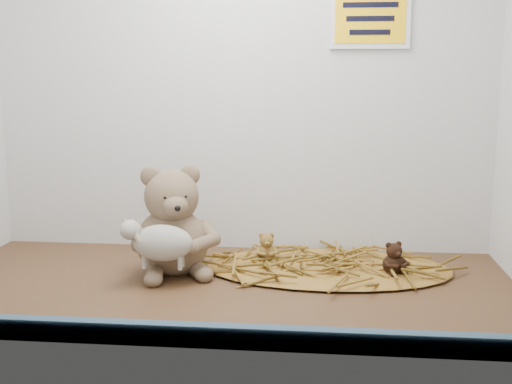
# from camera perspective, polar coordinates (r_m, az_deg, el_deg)

# --- Properties ---
(alcove_shell) EXTENTS (1.20, 0.60, 0.90)m
(alcove_shell) POSITION_cam_1_polar(r_m,az_deg,el_deg) (1.34, -2.55, 11.46)
(alcove_shell) COLOR #462E18
(alcove_shell) RESTS_ON ground
(front_rail) EXTENTS (1.19, 0.02, 0.04)m
(front_rail) POSITION_cam_1_polar(r_m,az_deg,el_deg) (1.05, -5.39, -12.52)
(front_rail) COLOR #39586D
(front_rail) RESTS_ON shelf_floor
(straw_bed) EXTENTS (0.54, 0.32, 0.01)m
(straw_bed) POSITION_cam_1_polar(r_m,az_deg,el_deg) (1.43, 6.38, -6.71)
(straw_bed) COLOR olive
(straw_bed) RESTS_ON shelf_floor
(main_teddy) EXTENTS (0.25, 0.26, 0.24)m
(main_teddy) POSITION_cam_1_polar(r_m,az_deg,el_deg) (1.39, -7.50, -2.46)
(main_teddy) COLOR #866B52
(main_teddy) RESTS_ON shelf_floor
(toy_lamb) EXTENTS (0.16, 0.10, 0.10)m
(toy_lamb) POSITION_cam_1_polar(r_m,az_deg,el_deg) (1.32, -8.30, -4.50)
(toy_lamb) COLOR #B6B0A3
(toy_lamb) RESTS_ON main_teddy
(mini_teddy_tan) EXTENTS (0.06, 0.06, 0.06)m
(mini_teddy_tan) POSITION_cam_1_polar(r_m,az_deg,el_deg) (1.46, 0.94, -4.79)
(mini_teddy_tan) COLOR olive
(mini_teddy_tan) RESTS_ON straw_bed
(mini_teddy_brown) EXTENTS (0.08, 0.08, 0.07)m
(mini_teddy_brown) POSITION_cam_1_polar(r_m,az_deg,el_deg) (1.40, 12.13, -5.63)
(mini_teddy_brown) COLOR black
(mini_teddy_brown) RESTS_ON straw_bed
(wall_sign) EXTENTS (0.16, 0.01, 0.11)m
(wall_sign) POSITION_cam_1_polar(r_m,az_deg,el_deg) (1.54, 10.10, 14.92)
(wall_sign) COLOR #F4B50C
(wall_sign) RESTS_ON back_wall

